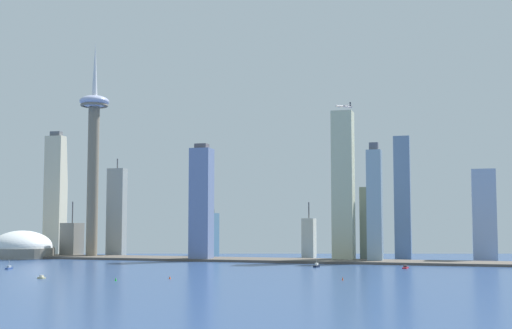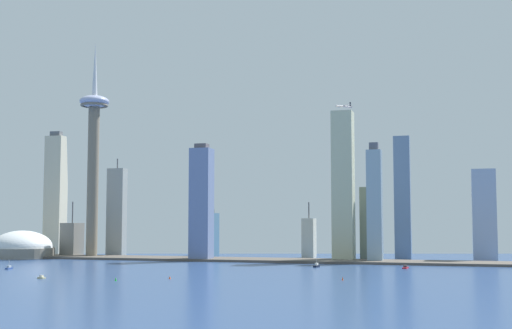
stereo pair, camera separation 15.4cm
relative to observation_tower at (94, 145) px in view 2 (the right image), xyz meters
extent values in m
cube|color=#554E45|center=(208.57, -5.25, -144.78)|extent=(776.76, 61.49, 2.79)
cylinder|color=#796E5C|center=(0.00, 0.00, -44.12)|extent=(14.57, 14.57, 204.11)
ellipsoid|color=#A7ADD2|center=(0.00, 0.00, 57.94)|extent=(38.33, 38.33, 15.45)
torus|color=#796E5C|center=(0.00, 0.00, 52.53)|extent=(35.67, 35.67, 3.09)
cone|color=silver|center=(0.00, 0.00, 101.77)|extent=(7.28, 7.28, 72.21)
cylinder|color=gray|center=(-86.91, -24.38, -139.78)|extent=(81.99, 81.99, 12.80)
ellipsoid|color=silver|center=(-86.91, -24.38, -133.38)|extent=(77.89, 77.89, 44.78)
cube|color=#8AA4B5|center=(362.88, 3.88, -81.36)|extent=(16.90, 18.37, 129.62)
cube|color=#585A65|center=(362.88, 3.88, -12.23)|extent=(10.14, 11.02, 8.64)
cube|color=slate|center=(389.20, 75.71, -69.51)|extent=(19.80, 14.59, 153.32)
cube|color=#6679A9|center=(158.20, -19.06, -78.57)|extent=(24.78, 21.78, 135.21)
cube|color=#585256|center=(158.20, -19.06, -8.10)|extent=(14.87, 13.07, 5.73)
cube|color=#3F6580|center=(124.40, 93.32, -117.02)|extent=(25.15, 27.77, 58.32)
cube|color=#505E5D|center=(124.40, 93.32, -85.14)|extent=(15.09, 16.66, 5.43)
cube|color=beige|center=(-103.32, 76.00, -61.06)|extent=(26.80, 20.83, 170.23)
cube|color=slate|center=(-103.32, 76.00, 27.56)|extent=(16.08, 12.50, 7.01)
cube|color=gray|center=(15.19, 37.80, -87.18)|extent=(23.72, 14.23, 117.99)
cylinder|color=#4C4C51|center=(15.19, 37.80, -21.46)|extent=(1.60, 1.60, 13.47)
cube|color=#626B58|center=(346.53, 55.33, -101.67)|extent=(14.00, 19.21, 89.02)
cube|color=#91A5C8|center=(485.16, 69.74, -91.49)|extent=(27.50, 26.81, 109.36)
cube|color=slate|center=(-42.11, 21.94, -123.76)|extent=(21.13, 27.00, 44.84)
cylinder|color=#4C4C51|center=(-42.11, 21.94, -87.05)|extent=(1.60, 1.60, 28.58)
cube|color=beige|center=(324.42, 17.47, -56.88)|extent=(24.75, 24.56, 178.59)
cube|color=beige|center=(268.59, 83.72, -120.71)|extent=(15.55, 21.61, 50.94)
cylinder|color=#4C4C51|center=(268.59, 83.72, -84.66)|extent=(1.60, 1.60, 21.15)
cube|color=black|center=(313.19, -91.60, -145.17)|extent=(4.84, 12.29, 2.02)
cube|color=silver|center=(313.19, -91.60, -143.03)|extent=(2.96, 5.52, 2.26)
cylinder|color=silver|center=(313.19, -91.60, -138.51)|extent=(0.24, 0.24, 6.77)
cube|color=navy|center=(25.74, -205.42, -145.43)|extent=(4.39, 10.81, 1.49)
cube|color=#93A1AD|center=(25.74, -205.42, -143.64)|extent=(2.74, 4.86, 2.09)
cylinder|color=silver|center=(25.74, -205.42, -139.66)|extent=(0.24, 0.24, 5.88)
cube|color=beige|center=(122.17, -294.78, -145.48)|extent=(8.59, 6.13, 1.40)
cube|color=beige|center=(122.17, -294.78, -144.00)|extent=(4.11, 3.44, 1.57)
cube|color=#B51A29|center=(402.79, -85.71, -145.54)|extent=(5.38, 16.28, 1.27)
cube|color=#363136|center=(402.79, -85.71, -143.89)|extent=(3.48, 7.24, 2.03)
cone|color=green|center=(191.14, -296.52, -144.72)|extent=(1.83, 1.83, 2.91)
cone|color=#E54C19|center=(224.51, -265.74, -145.02)|extent=(1.89, 1.89, 2.32)
cone|color=#E54C19|center=(363.89, -239.60, -144.81)|extent=(1.43, 1.43, 2.73)
cylinder|color=#BDB2BD|center=(323.92, 32.60, 41.19)|extent=(17.81, 16.63, 2.13)
sphere|color=#BDB2BD|center=(315.74, 25.07, 41.19)|extent=(2.13, 2.13, 2.13)
cube|color=#BDB2BD|center=(323.92, 32.60, 42.15)|extent=(18.83, 20.13, 0.50)
cube|color=#BDB2BD|center=(330.79, 38.93, 41.51)|extent=(7.26, 7.67, 0.40)
cube|color=#2D333D|center=(330.79, 38.93, 44.76)|extent=(1.69, 1.61, 5.00)
camera|label=1|loc=(453.34, -795.71, -98.29)|focal=48.20mm
camera|label=2|loc=(453.49, -795.66, -98.29)|focal=48.20mm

